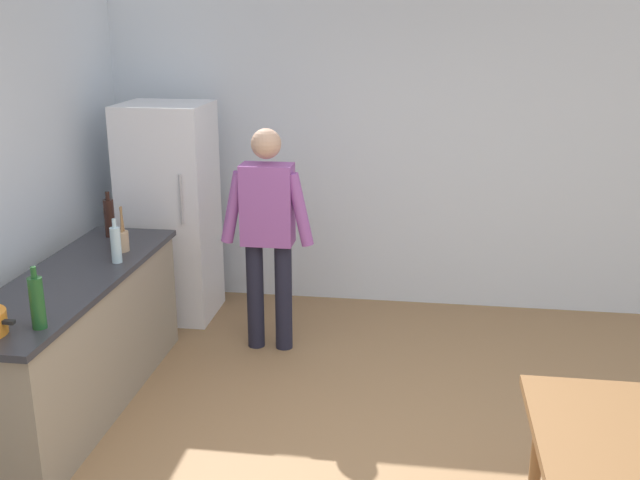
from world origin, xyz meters
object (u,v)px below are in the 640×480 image
Objects in this scene: refrigerator at (170,212)px; utensil_jar at (121,240)px; person at (268,226)px; bottle_wine_green at (37,302)px; bottle_water_clear at (116,244)px; bottle_wine_dark at (109,217)px.

refrigerator reaches higher than utensil_jar.
utensil_jar is at bearing -151.77° from person.
utensil_jar is (-0.93, -0.50, 0.00)m from person.
refrigerator is 2.38m from bottle_wine_green.
bottle_wine_dark is (-0.29, 0.57, 0.02)m from bottle_water_clear.
bottle_wine_dark is 1.67m from bottle_wine_green.
refrigerator is 1.06× the size of person.
utensil_jar is at bearing 94.24° from bottle_wine_green.
refrigerator is at bearing 149.77° from person.
utensil_jar reaches higher than bottle_water_clear.
bottle_wine_dark is (-0.22, 0.33, 0.07)m from utensil_jar.
utensil_jar is (0.02, -1.05, 0.08)m from refrigerator.
person is (0.95, -0.55, 0.08)m from refrigerator.
bottle_wine_dark is at bearing 124.14° from utensil_jar.
bottle_wine_green reaches higher than utensil_jar.
refrigerator is 1.10m from person.
person reaches higher than bottle_wine_green.
refrigerator is 5.29× the size of bottle_wine_green.
bottle_water_clear is at bearing -139.38° from person.
person is at bearing -30.23° from refrigerator.
refrigerator reaches higher than bottle_water_clear.
bottle_wine_dark is at bearing -171.36° from person.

